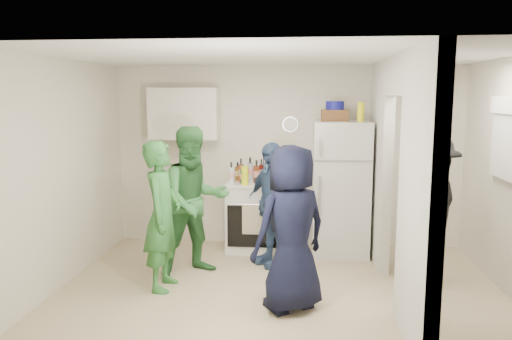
{
  "coord_description": "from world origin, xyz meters",
  "views": [
    {
      "loc": [
        0.26,
        -5.24,
        2.11
      ],
      "look_at": [
        -0.3,
        0.4,
        1.25
      ],
      "focal_mm": 35.0,
      "sensor_mm": 36.0,
      "label": 1
    }
  ],
  "objects_px": {
    "wicker_basket": "(335,115)",
    "person_navy": "(291,228)",
    "person_denim": "(272,204)",
    "blue_bowl": "(335,105)",
    "fridge": "(341,188)",
    "person_green_left": "(162,216)",
    "stove": "(256,216)",
    "person_green_center": "(195,201)",
    "person_nook": "(429,209)",
    "yellow_cup_stack_top": "(361,112)"
  },
  "relations": [
    {
      "from": "wicker_basket",
      "to": "person_navy",
      "type": "height_order",
      "value": "wicker_basket"
    },
    {
      "from": "wicker_basket",
      "to": "person_denim",
      "type": "height_order",
      "value": "wicker_basket"
    },
    {
      "from": "wicker_basket",
      "to": "blue_bowl",
      "type": "relative_size",
      "value": 1.46
    },
    {
      "from": "fridge",
      "to": "wicker_basket",
      "type": "distance_m",
      "value": 0.96
    },
    {
      "from": "person_green_left",
      "to": "blue_bowl",
      "type": "bearing_deg",
      "value": -50.83
    },
    {
      "from": "blue_bowl",
      "to": "person_green_left",
      "type": "bearing_deg",
      "value": -141.75
    },
    {
      "from": "stove",
      "to": "person_green_center",
      "type": "relative_size",
      "value": 0.53
    },
    {
      "from": "stove",
      "to": "person_denim",
      "type": "distance_m",
      "value": 0.73
    },
    {
      "from": "person_navy",
      "to": "person_green_center",
      "type": "bearing_deg",
      "value": -73.92
    },
    {
      "from": "person_nook",
      "to": "person_green_center",
      "type": "bearing_deg",
      "value": -59.41
    },
    {
      "from": "stove",
      "to": "yellow_cup_stack_top",
      "type": "xyz_separation_m",
      "value": [
        1.36,
        -0.13,
        1.42
      ]
    },
    {
      "from": "person_denim",
      "to": "wicker_basket",
      "type": "bearing_deg",
      "value": 88.94
    },
    {
      "from": "stove",
      "to": "yellow_cup_stack_top",
      "type": "relative_size",
      "value": 3.74
    },
    {
      "from": "blue_bowl",
      "to": "fridge",
      "type": "bearing_deg",
      "value": -26.57
    },
    {
      "from": "stove",
      "to": "wicker_basket",
      "type": "distance_m",
      "value": 1.72
    },
    {
      "from": "person_navy",
      "to": "blue_bowl",
      "type": "bearing_deg",
      "value": -140.4
    },
    {
      "from": "yellow_cup_stack_top",
      "to": "person_navy",
      "type": "relative_size",
      "value": 0.15
    },
    {
      "from": "person_green_center",
      "to": "person_nook",
      "type": "distance_m",
      "value": 2.66
    },
    {
      "from": "stove",
      "to": "person_nook",
      "type": "bearing_deg",
      "value": -27.52
    },
    {
      "from": "person_green_center",
      "to": "person_denim",
      "type": "bearing_deg",
      "value": -9.4
    },
    {
      "from": "fridge",
      "to": "blue_bowl",
      "type": "bearing_deg",
      "value": 153.43
    },
    {
      "from": "person_green_center",
      "to": "person_green_left",
      "type": "bearing_deg",
      "value": -148.54
    },
    {
      "from": "person_green_left",
      "to": "person_navy",
      "type": "bearing_deg",
      "value": -105.48
    },
    {
      "from": "wicker_basket",
      "to": "person_nook",
      "type": "xyz_separation_m",
      "value": [
        1.0,
        -1.08,
        -0.99
      ]
    },
    {
      "from": "blue_bowl",
      "to": "person_green_center",
      "type": "bearing_deg",
      "value": -148.84
    },
    {
      "from": "blue_bowl",
      "to": "person_nook",
      "type": "xyz_separation_m",
      "value": [
        1.0,
        -1.08,
        -1.12
      ]
    },
    {
      "from": "stove",
      "to": "person_green_center",
      "type": "distance_m",
      "value": 1.23
    },
    {
      "from": "wicker_basket",
      "to": "person_green_center",
      "type": "xyz_separation_m",
      "value": [
        -1.66,
        -1.0,
        -0.97
      ]
    },
    {
      "from": "yellow_cup_stack_top",
      "to": "person_navy",
      "type": "bearing_deg",
      "value": -114.95
    },
    {
      "from": "stove",
      "to": "person_nook",
      "type": "distance_m",
      "value": 2.33
    },
    {
      "from": "yellow_cup_stack_top",
      "to": "person_denim",
      "type": "bearing_deg",
      "value": -156.38
    },
    {
      "from": "yellow_cup_stack_top",
      "to": "person_green_left",
      "type": "xyz_separation_m",
      "value": [
        -2.23,
        -1.35,
        -1.08
      ]
    },
    {
      "from": "fridge",
      "to": "stove",
      "type": "bearing_deg",
      "value": 178.49
    },
    {
      "from": "person_green_center",
      "to": "person_nook",
      "type": "relative_size",
      "value": 1.03
    },
    {
      "from": "yellow_cup_stack_top",
      "to": "person_navy",
      "type": "height_order",
      "value": "yellow_cup_stack_top"
    },
    {
      "from": "person_denim",
      "to": "fridge",
      "type": "bearing_deg",
      "value": 83.4
    },
    {
      "from": "wicker_basket",
      "to": "yellow_cup_stack_top",
      "type": "relative_size",
      "value": 1.4
    },
    {
      "from": "stove",
      "to": "person_denim",
      "type": "xyz_separation_m",
      "value": [
        0.26,
        -0.61,
        0.3
      ]
    },
    {
      "from": "person_green_center",
      "to": "wicker_basket",
      "type": "bearing_deg",
      "value": -1.19
    },
    {
      "from": "person_green_center",
      "to": "person_denim",
      "type": "distance_m",
      "value": 0.96
    },
    {
      "from": "person_green_center",
      "to": "person_denim",
      "type": "height_order",
      "value": "person_green_center"
    },
    {
      "from": "fridge",
      "to": "wicker_basket",
      "type": "xyz_separation_m",
      "value": [
        -0.1,
        0.05,
        0.96
      ]
    },
    {
      "from": "fridge",
      "to": "person_green_center",
      "type": "xyz_separation_m",
      "value": [
        -1.76,
        -0.95,
        -0.01
      ]
    },
    {
      "from": "yellow_cup_stack_top",
      "to": "person_green_left",
      "type": "relative_size",
      "value": 0.15
    },
    {
      "from": "person_green_center",
      "to": "person_navy",
      "type": "distance_m",
      "value": 1.48
    },
    {
      "from": "yellow_cup_stack_top",
      "to": "person_denim",
      "type": "distance_m",
      "value": 1.64
    },
    {
      "from": "wicker_basket",
      "to": "person_nook",
      "type": "relative_size",
      "value": 0.21
    },
    {
      "from": "person_nook",
      "to": "wicker_basket",
      "type": "bearing_deg",
      "value": -105.05
    },
    {
      "from": "wicker_basket",
      "to": "person_green_center",
      "type": "distance_m",
      "value": 2.17
    },
    {
      "from": "person_denim",
      "to": "person_navy",
      "type": "height_order",
      "value": "person_navy"
    }
  ]
}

